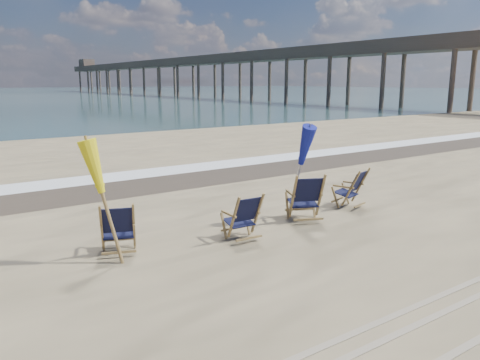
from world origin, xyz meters
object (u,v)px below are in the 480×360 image
Objects in this scene: beach_chair_3 at (361,186)px; beach_chair_0 at (134,228)px; beach_chair_2 at (321,197)px; umbrella_yellow at (104,171)px; fishing_pier at (190,72)px; umbrella_blue at (298,144)px; beach_chair_1 at (258,215)px.

beach_chair_0 is at bearing -17.24° from beach_chair_3.
beach_chair_2 is 4.52m from umbrella_yellow.
beach_chair_0 is 0.01× the size of fishing_pier.
umbrella_blue is (-0.28, 0.41, 1.09)m from beach_chair_2.
beach_chair_0 reaches higher than beach_chair_1.
beach_chair_1 is 2.91m from umbrella_yellow.
umbrella_yellow is 0.01× the size of fishing_pier.
beach_chair_0 is at bearing -11.22° from beach_chair_1.
fishing_pier is at bearing -132.91° from beach_chair_3.
beach_chair_1 is 82.45m from fishing_pier.
umbrella_blue is at bearing 1.94° from umbrella_yellow.
beach_chair_3 is at bearing -168.10° from beach_chair_1.
beach_chair_0 is 1.02× the size of beach_chair_1.
beach_chair_2 is at bearing -3.58° from beach_chair_3.
beach_chair_3 is (5.60, -0.01, 0.00)m from beach_chair_0.
umbrella_blue is 0.02× the size of fishing_pier.
beach_chair_0 is 0.89× the size of beach_chair_2.
beach_chair_1 is 0.45× the size of umbrella_yellow.
umbrella_blue is (4.12, 0.14, 0.11)m from umbrella_yellow.
beach_chair_0 is 2.25m from beach_chair_1.
umbrella_blue is (1.44, 0.55, 1.16)m from beach_chair_1.
umbrella_yellow is at bearing -15.89° from beach_chair_3.
fishing_pier reaches higher than umbrella_yellow.
umbrella_blue is (-1.97, 0.01, 1.15)m from beach_chair_3.
beach_chair_3 reaches higher than beach_chair_0.
beach_chair_2 is 0.49× the size of umbrella_blue.
umbrella_blue reaches higher than beach_chair_2.
beach_chair_3 is at bearing -0.21° from umbrella_blue.
umbrella_yellow is (-2.68, 0.41, 1.05)m from beach_chair_1.
beach_chair_3 is (1.69, 0.41, -0.06)m from beach_chair_2.
beach_chair_0 is 3.93m from beach_chair_2.
fishing_pier reaches higher than beach_chair_0.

